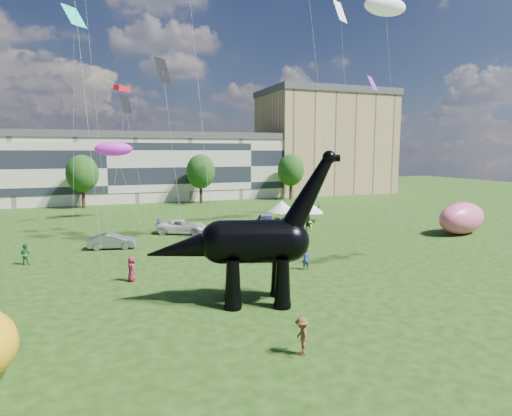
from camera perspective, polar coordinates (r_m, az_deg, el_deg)
name	(u,v)px	position (r m, az deg, el deg)	size (l,w,h in m)	color
ground	(265,306)	(27.04, 1.25, -12.94)	(220.00, 220.00, 0.00)	#16330C
terrace_row	(107,170)	(85.66, -19.28, 4.84)	(78.00, 11.00, 12.00)	beige
apartment_block	(324,145)	(101.35, 9.11, 8.35)	(28.00, 18.00, 22.00)	tan
tree_mid_left	(82,171)	(76.70, -22.18, 4.65)	(5.20, 5.20, 9.44)	#382314
tree_mid_right	(201,169)	(78.56, -7.40, 5.20)	(5.20, 5.20, 9.44)	#382314
tree_far_right	(291,168)	(84.35, 4.67, 5.40)	(5.20, 5.20, 9.44)	#382314
dinosaur_sculpture	(248,244)	(26.65, -1.06, -4.85)	(12.05, 5.13, 9.90)	black
car_grey	(112,241)	(44.18, -18.62, -4.22)	(1.57, 4.50, 1.48)	slate
car_white	(183,227)	(50.21, -9.72, -2.46)	(2.71, 5.87, 1.63)	silver
car_dark	(266,222)	(52.95, 1.37, -1.83)	(2.27, 5.59, 1.62)	#595960
gazebo_near	(309,207)	(58.58, 7.04, 0.15)	(4.89, 4.89, 2.78)	white
gazebo_far	(282,207)	(58.96, 3.46, 0.19)	(4.79, 4.79, 2.70)	silver
inflatable_pink	(462,218)	(54.58, 25.74, -1.22)	(7.34, 3.67, 3.67)	#E85A83
visitors	(184,244)	(40.37, -9.52, -4.82)	(55.46, 44.46, 1.85)	#2B6D37
kites	(208,26)	(52.10, -6.38, 22.97)	(60.36, 48.83, 30.12)	#F2104C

